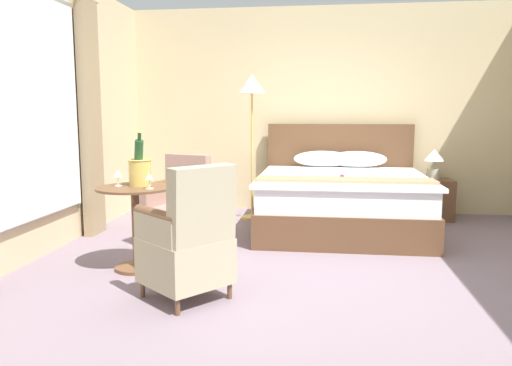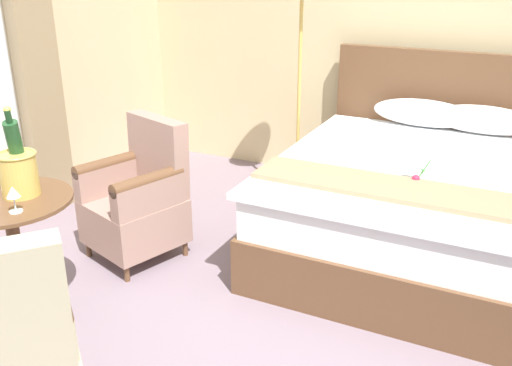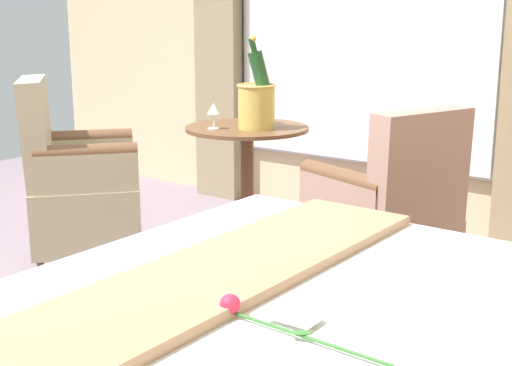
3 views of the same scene
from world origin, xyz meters
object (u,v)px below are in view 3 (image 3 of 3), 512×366
wine_glass_near_edge (214,111)px  armchair_by_window (387,221)px  armchair_facing_bed (76,188)px  side_table_round (247,177)px  wine_glass_near_bucket (268,104)px  champagne_bucket (257,100)px

wine_glass_near_edge → armchair_by_window: (-0.04, 1.00, -0.43)m
armchair_by_window → armchair_facing_bed: size_ratio=0.92×
side_table_round → armchair_facing_bed: armchair_facing_bed is taller
wine_glass_near_bucket → armchair_facing_bed: bearing=-39.8°
wine_glass_near_edge → side_table_round: bearing=150.8°
champagne_bucket → armchair_by_window: champagne_bucket is taller
champagne_bucket → armchair_by_window: 0.96m
wine_glass_near_bucket → armchair_facing_bed: armchair_facing_bed is taller
armchair_by_window → side_table_round: bearing=-97.9°
wine_glass_near_bucket → armchair_by_window: 1.03m
wine_glass_near_edge → armchair_by_window: size_ratio=0.15×
side_table_round → armchair_by_window: 0.92m
champagne_bucket → armchair_by_window: size_ratio=0.52×
side_table_round → champagne_bucket: bearing=76.2°
wine_glass_near_bucket → wine_glass_near_edge: (0.32, -0.12, -0.01)m
champagne_bucket → armchair_by_window: bearing=82.8°
champagne_bucket → wine_glass_near_bucket: 0.19m
wine_glass_near_bucket → armchair_facing_bed: (0.81, -0.67, -0.41)m
wine_glass_near_bucket → wine_glass_near_edge: 0.35m
champagne_bucket → side_table_round: bearing=-103.8°
side_table_round → wine_glass_near_edge: size_ratio=5.45×
side_table_round → armchair_facing_bed: 0.91m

